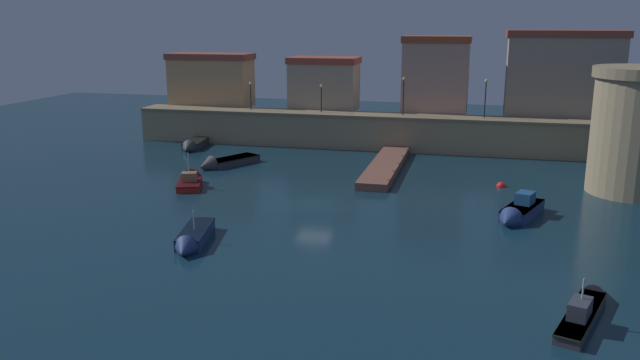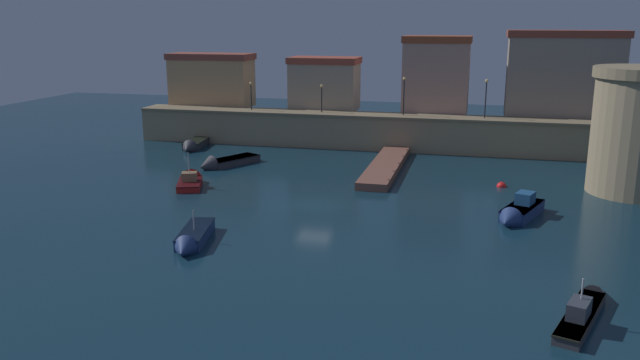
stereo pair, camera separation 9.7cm
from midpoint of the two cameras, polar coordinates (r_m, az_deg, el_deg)
ground_plane at (r=47.34m, az=-0.46°, el=-2.23°), size 123.81×123.81×0.00m
quay_wall at (r=68.24m, az=4.24°, el=4.34°), size 50.37×3.64×3.63m
old_town_backdrop at (r=70.80m, az=8.36°, el=8.96°), size 48.90×5.02×8.76m
pier_dock at (r=58.68m, az=5.86°, el=1.22°), size 2.58×15.92×0.70m
quay_lamp_0 at (r=71.01m, az=-6.06°, el=7.81°), size 0.32×0.32×3.02m
quay_lamp_1 at (r=68.72m, az=0.19°, el=7.64°), size 0.32×0.32×2.93m
quay_lamp_2 at (r=67.13m, az=7.45°, el=7.84°), size 0.32×0.32×3.88m
quay_lamp_3 at (r=66.69m, az=14.46°, el=7.47°), size 0.32×0.32×3.84m
moored_boat_0 at (r=60.39m, az=-8.49°, el=1.52°), size 4.70×6.63×1.78m
moored_boat_1 at (r=39.81m, az=-11.17°, el=-5.09°), size 2.64×6.10×2.31m
moored_boat_2 at (r=45.98m, az=17.14°, el=-2.72°), size 3.69×6.22×2.02m
moored_boat_4 at (r=69.54m, az=-10.98°, el=3.10°), size 2.54×6.85×1.61m
moored_boat_5 at (r=54.17m, az=-11.28°, el=-0.04°), size 3.32×5.15×3.44m
moored_boat_6 at (r=32.51m, az=22.36°, el=-10.43°), size 3.38×7.12×2.49m
mooring_buoy_0 at (r=54.57m, az=15.74°, el=-0.57°), size 0.78×0.78×0.78m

